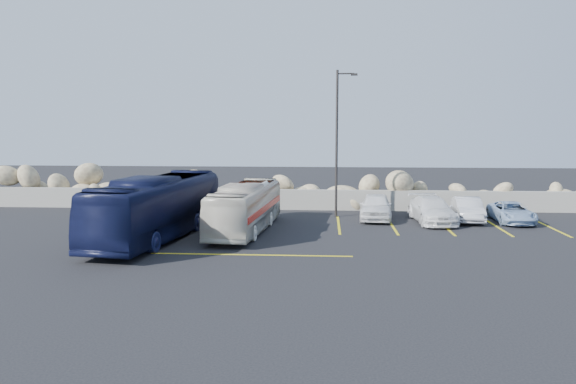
# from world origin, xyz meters

# --- Properties ---
(ground) EXTENTS (90.00, 90.00, 0.00)m
(ground) POSITION_xyz_m (0.00, 0.00, 0.00)
(ground) COLOR black
(ground) RESTS_ON ground
(seawall) EXTENTS (60.00, 0.40, 1.20)m
(seawall) POSITION_xyz_m (0.00, 12.00, 0.60)
(seawall) COLOR gray
(seawall) RESTS_ON ground
(riprap_pile) EXTENTS (54.00, 2.80, 2.60)m
(riprap_pile) POSITION_xyz_m (0.00, 13.20, 1.30)
(riprap_pile) COLOR #8E795D
(riprap_pile) RESTS_ON ground
(parking_lines) EXTENTS (18.16, 9.36, 0.01)m
(parking_lines) POSITION_xyz_m (4.64, 5.57, 0.01)
(parking_lines) COLOR gold
(parking_lines) RESTS_ON ground
(lamppost) EXTENTS (1.14, 0.18, 8.00)m
(lamppost) POSITION_xyz_m (2.56, 9.50, 4.30)
(lamppost) COLOR #2C2927
(lamppost) RESTS_ON ground
(vintage_bus) EXTENTS (2.67, 8.41, 2.30)m
(vintage_bus) POSITION_xyz_m (-1.89, 5.05, 1.15)
(vintage_bus) COLOR beige
(vintage_bus) RESTS_ON ground
(tour_coach) EXTENTS (3.73, 10.38, 2.83)m
(tour_coach) POSITION_xyz_m (-5.60, 3.11, 1.41)
(tour_coach) COLOR #0F1334
(tour_coach) RESTS_ON ground
(car_a) EXTENTS (2.02, 4.23, 1.40)m
(car_a) POSITION_xyz_m (4.63, 8.86, 0.70)
(car_a) COLOR white
(car_a) RESTS_ON ground
(car_b) EXTENTS (1.62, 3.85, 1.24)m
(car_b) POSITION_xyz_m (9.45, 8.66, 0.62)
(car_b) COLOR silver
(car_b) RESTS_ON ground
(car_c) EXTENTS (2.20, 4.66, 1.31)m
(car_c) POSITION_xyz_m (7.47, 8.11, 0.66)
(car_c) COLOR white
(car_c) RESTS_ON ground
(car_d) EXTENTS (1.80, 3.83, 1.06)m
(car_d) POSITION_xyz_m (11.63, 8.38, 0.53)
(car_d) COLOR #91ACCE
(car_d) RESTS_ON ground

